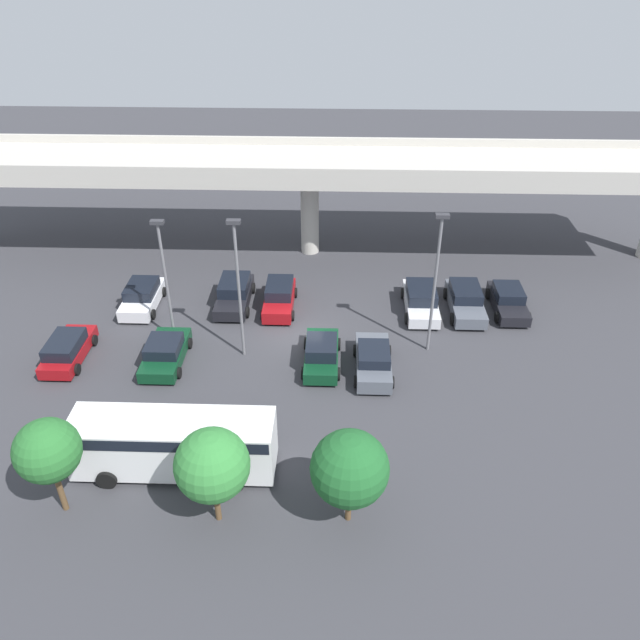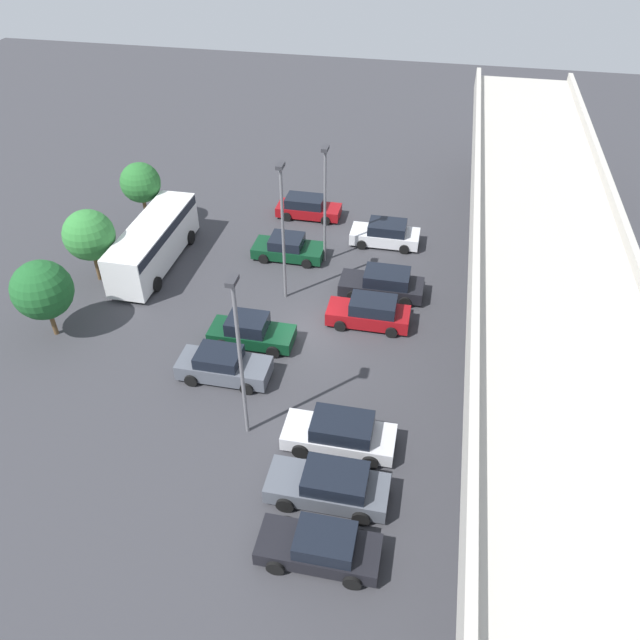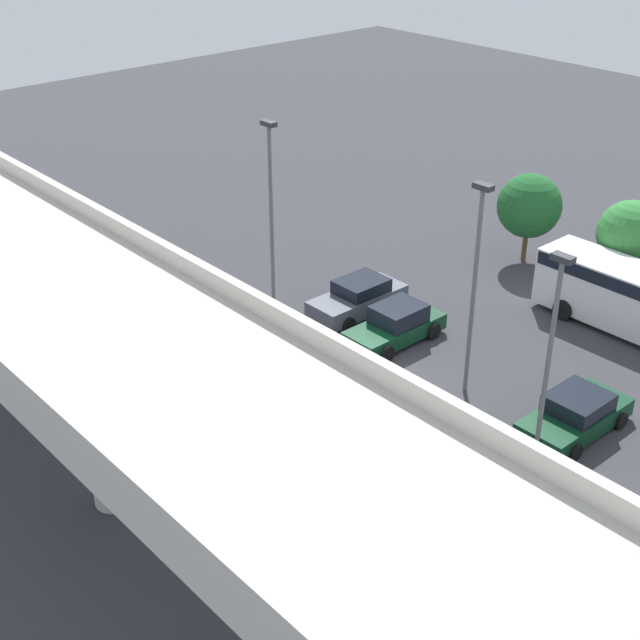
{
  "view_description": "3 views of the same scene",
  "coord_description": "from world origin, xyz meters",
  "px_view_note": "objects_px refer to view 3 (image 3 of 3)",
  "views": [
    {
      "loc": [
        2.1,
        -29.67,
        20.4
      ],
      "look_at": [
        1.12,
        -0.79,
        1.74
      ],
      "focal_mm": 35.0,
      "sensor_mm": 36.0,
      "label": 1
    },
    {
      "loc": [
        24.94,
        6.03,
        20.92
      ],
      "look_at": [
        -0.14,
        0.87,
        0.92
      ],
      "focal_mm": 35.0,
      "sensor_mm": 36.0,
      "label": 2
    },
    {
      "loc": [
        -20.34,
        20.75,
        18.0
      ],
      "look_at": [
        1.55,
        1.35,
        2.22
      ],
      "focal_mm": 50.0,
      "sensor_mm": 36.0,
      "label": 3
    }
  ],
  "objects_px": {
    "tree_front_centre": "(630,234)",
    "parked_car_4": "(337,406)",
    "parked_car_6": "(358,298)",
    "shuttle_bus": "(640,298)",
    "tree_front_right": "(529,206)",
    "parked_car_8": "(157,296)",
    "lamp_post_by_overpass": "(551,344)",
    "parked_car_1": "(543,531)",
    "parked_car_2": "(575,415)",
    "parked_car_5": "(396,325)",
    "parked_car_7": "(195,317)",
    "parked_car_3": "(388,448)",
    "parked_car_9": "(122,278)",
    "lamp_post_mid_lot": "(271,201)",
    "lamp_post_near_aisle": "(475,276)"
  },
  "relations": [
    {
      "from": "parked_car_7",
      "to": "parked_car_8",
      "type": "relative_size",
      "value": 1.0
    },
    {
      "from": "parked_car_6",
      "to": "parked_car_1",
      "type": "bearing_deg",
      "value": 66.3
    },
    {
      "from": "parked_car_8",
      "to": "lamp_post_by_overpass",
      "type": "distance_m",
      "value": 17.95
    },
    {
      "from": "parked_car_2",
      "to": "parked_car_1",
      "type": "bearing_deg",
      "value": 26.19
    },
    {
      "from": "parked_car_3",
      "to": "lamp_post_by_overpass",
      "type": "bearing_deg",
      "value": -36.31
    },
    {
      "from": "parked_car_6",
      "to": "parked_car_8",
      "type": "height_order",
      "value": "parked_car_8"
    },
    {
      "from": "parked_car_8",
      "to": "lamp_post_by_overpass",
      "type": "relative_size",
      "value": 0.66
    },
    {
      "from": "parked_car_7",
      "to": "lamp_post_by_overpass",
      "type": "relative_size",
      "value": 0.65
    },
    {
      "from": "lamp_post_by_overpass",
      "to": "tree_front_centre",
      "type": "bearing_deg",
      "value": -69.53
    },
    {
      "from": "tree_front_centre",
      "to": "parked_car_4",
      "type": "bearing_deg",
      "value": 86.37
    },
    {
      "from": "parked_car_9",
      "to": "parked_car_2",
      "type": "bearing_deg",
      "value": -72.83
    },
    {
      "from": "parked_car_8",
      "to": "tree_front_centre",
      "type": "relative_size",
      "value": 1.08
    },
    {
      "from": "lamp_post_by_overpass",
      "to": "tree_front_right",
      "type": "relative_size",
      "value": 1.69
    },
    {
      "from": "parked_car_1",
      "to": "parked_car_7",
      "type": "height_order",
      "value": "parked_car_7"
    },
    {
      "from": "parked_car_8",
      "to": "tree_front_right",
      "type": "distance_m",
      "value": 17.84
    },
    {
      "from": "parked_car_3",
      "to": "parked_car_5",
      "type": "relative_size",
      "value": 1.09
    },
    {
      "from": "parked_car_3",
      "to": "parked_car_5",
      "type": "xyz_separation_m",
      "value": [
        5.63,
        -6.15,
        -0.03
      ]
    },
    {
      "from": "parked_car_7",
      "to": "tree_front_centre",
      "type": "relative_size",
      "value": 1.08
    },
    {
      "from": "parked_car_2",
      "to": "tree_front_right",
      "type": "xyz_separation_m",
      "value": [
        9.86,
        -10.23,
        2.17
      ]
    },
    {
      "from": "parked_car_9",
      "to": "tree_front_centre",
      "type": "relative_size",
      "value": 1.0
    },
    {
      "from": "parked_car_7",
      "to": "tree_front_right",
      "type": "distance_m",
      "value": 16.84
    },
    {
      "from": "parked_car_4",
      "to": "parked_car_5",
      "type": "height_order",
      "value": "parked_car_4"
    },
    {
      "from": "lamp_post_mid_lot",
      "to": "tree_front_centre",
      "type": "height_order",
      "value": "lamp_post_mid_lot"
    },
    {
      "from": "parked_car_2",
      "to": "shuttle_bus",
      "type": "xyz_separation_m",
      "value": [
        2.36,
        -7.74,
        0.98
      ]
    },
    {
      "from": "lamp_post_by_overpass",
      "to": "shuttle_bus",
      "type": "bearing_deg",
      "value": -76.28
    },
    {
      "from": "lamp_post_near_aisle",
      "to": "lamp_post_by_overpass",
      "type": "relative_size",
      "value": 1.1
    },
    {
      "from": "parked_car_1",
      "to": "parked_car_2",
      "type": "distance_m",
      "value": 6.39
    },
    {
      "from": "parked_car_3",
      "to": "parked_car_9",
      "type": "relative_size",
      "value": 1.06
    },
    {
      "from": "parked_car_1",
      "to": "tree_front_centre",
      "type": "bearing_deg",
      "value": 24.85
    },
    {
      "from": "parked_car_4",
      "to": "parked_car_6",
      "type": "height_order",
      "value": "parked_car_4"
    },
    {
      "from": "parked_car_1",
      "to": "lamp_post_by_overpass",
      "type": "relative_size",
      "value": 0.59
    },
    {
      "from": "parked_car_7",
      "to": "parked_car_1",
      "type": "bearing_deg",
      "value": -89.59
    },
    {
      "from": "parked_car_1",
      "to": "lamp_post_mid_lot",
      "type": "height_order",
      "value": "lamp_post_mid_lot"
    },
    {
      "from": "parked_car_5",
      "to": "tree_front_centre",
      "type": "distance_m",
      "value": 11.41
    },
    {
      "from": "parked_car_8",
      "to": "parked_car_9",
      "type": "distance_m",
      "value": 2.66
    },
    {
      "from": "shuttle_bus",
      "to": "parked_car_3",
      "type": "bearing_deg",
      "value": -91.92
    },
    {
      "from": "parked_car_7",
      "to": "tree_front_right",
      "type": "xyz_separation_m",
      "value": [
        -4.53,
        -16.09,
        2.07
      ]
    },
    {
      "from": "parked_car_3",
      "to": "parked_car_8",
      "type": "xyz_separation_m",
      "value": [
        14.28,
        -0.34,
        -0.01
      ]
    },
    {
      "from": "shuttle_bus",
      "to": "tree_front_right",
      "type": "xyz_separation_m",
      "value": [
        7.5,
        -2.49,
        1.19
      ]
    },
    {
      "from": "parked_car_4",
      "to": "lamp_post_by_overpass",
      "type": "xyz_separation_m",
      "value": [
        -5.77,
        -3.61,
        3.59
      ]
    },
    {
      "from": "parked_car_7",
      "to": "lamp_post_near_aisle",
      "type": "xyz_separation_m",
      "value": [
        -10.25,
        -4.99,
        3.98
      ]
    },
    {
      "from": "parked_car_7",
      "to": "lamp_post_mid_lot",
      "type": "xyz_separation_m",
      "value": [
        -0.0,
        -4.15,
        4.02
      ]
    },
    {
      "from": "parked_car_2",
      "to": "shuttle_bus",
      "type": "height_order",
      "value": "shuttle_bus"
    },
    {
      "from": "parked_car_2",
      "to": "parked_car_9",
      "type": "bearing_deg",
      "value": -72.83
    },
    {
      "from": "parked_car_3",
      "to": "parked_car_4",
      "type": "relative_size",
      "value": 1.08
    },
    {
      "from": "parked_car_5",
      "to": "lamp_post_near_aisle",
      "type": "height_order",
      "value": "lamp_post_near_aisle"
    },
    {
      "from": "parked_car_6",
      "to": "parked_car_4",
      "type": "bearing_deg",
      "value": 41.21
    },
    {
      "from": "parked_car_8",
      "to": "tree_front_right",
      "type": "relative_size",
      "value": 1.11
    },
    {
      "from": "parked_car_7",
      "to": "tree_front_centre",
      "type": "distance_m",
      "value": 19.08
    },
    {
      "from": "parked_car_9",
      "to": "parked_car_8",
      "type": "bearing_deg",
      "value": -86.21
    }
  ]
}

